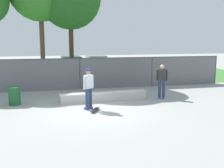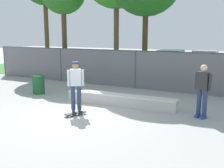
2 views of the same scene
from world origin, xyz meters
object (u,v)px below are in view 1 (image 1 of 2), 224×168
at_px(bystander, 162,80).
at_px(trash_bin, 14,96).
at_px(concrete_ledge, 104,96).
at_px(car_white, 96,64).
at_px(skateboarder, 89,87).
at_px(skateboard, 95,110).
at_px(car_green, 71,66).

bearing_deg(bystander, trash_bin, 177.73).
distance_m(concrete_ledge, bystander, 3.22).
xyz_separation_m(car_white, trash_bin, (-5.89, -10.75, -0.40)).
relative_size(car_white, trash_bin, 4.81).
height_order(concrete_ledge, skateboarder, skateboarder).
bearing_deg(skateboard, concrete_ledge, 66.89).
height_order(skateboard, bystander, bystander).
bearing_deg(skateboarder, car_white, 78.53).
bearing_deg(trash_bin, concrete_ledge, -2.36).
distance_m(concrete_ledge, trash_bin, 4.40).
relative_size(concrete_ledge, bystander, 2.50).
bearing_deg(concrete_ledge, car_green, 94.59).
relative_size(skateboard, bystander, 0.44).
height_order(car_white, bystander, bystander).
distance_m(concrete_ledge, skateboard, 2.06).
distance_m(car_green, trash_bin, 10.63).
height_order(car_white, trash_bin, car_white).
distance_m(skateboarder, bystander, 4.38).
distance_m(skateboarder, car_green, 11.71).
height_order(skateboarder, skateboard, skateboarder).
bearing_deg(skateboard, bystander, 24.26).
relative_size(skateboard, car_white, 0.19).
bearing_deg(car_green, skateboarder, -91.01).
bearing_deg(skateboarder, bystander, 18.60).
distance_m(skateboard, trash_bin, 4.16).
relative_size(skateboard, trash_bin, 0.90).
bearing_deg(concrete_ledge, skateboarder, -124.08).
xyz_separation_m(concrete_ledge, trash_bin, (-4.39, 0.18, 0.21)).
distance_m(skateboarder, trash_bin, 3.81).
relative_size(skateboard, car_green, 0.19).
distance_m(skateboard, car_white, 13.05).
distance_m(car_green, car_white, 2.43).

